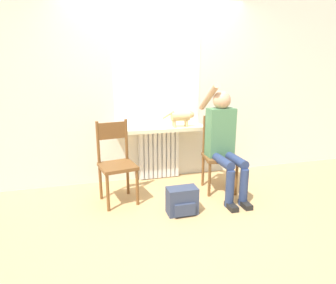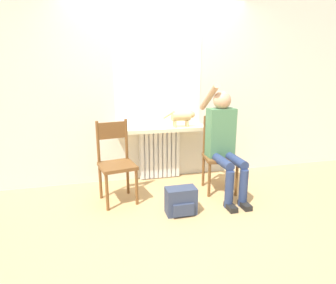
{
  "view_description": "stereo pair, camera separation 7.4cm",
  "coord_description": "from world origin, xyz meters",
  "px_view_note": "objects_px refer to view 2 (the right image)",
  "views": [
    {
      "loc": [
        -0.92,
        -2.68,
        1.54
      ],
      "look_at": [
        0.0,
        0.66,
        0.67
      ],
      "focal_mm": 30.0,
      "sensor_mm": 36.0,
      "label": 1
    },
    {
      "loc": [
        -0.85,
        -2.7,
        1.54
      ],
      "look_at": [
        0.0,
        0.66,
        0.67
      ],
      "focal_mm": 30.0,
      "sensor_mm": 36.0,
      "label": 2
    }
  ],
  "objects_px": {
    "cat": "(182,117)",
    "backpack": "(181,201)",
    "person": "(224,138)",
    "chair_left": "(116,161)",
    "chair_right": "(219,154)"
  },
  "relations": [
    {
      "from": "chair_left",
      "to": "backpack",
      "type": "bearing_deg",
      "value": -49.51
    },
    {
      "from": "chair_left",
      "to": "backpack",
      "type": "height_order",
      "value": "chair_left"
    },
    {
      "from": "chair_left",
      "to": "chair_right",
      "type": "bearing_deg",
      "value": -10.94
    },
    {
      "from": "backpack",
      "to": "chair_right",
      "type": "bearing_deg",
      "value": 37.73
    },
    {
      "from": "chair_left",
      "to": "backpack",
      "type": "distance_m",
      "value": 0.91
    },
    {
      "from": "person",
      "to": "backpack",
      "type": "bearing_deg",
      "value": -149.13
    },
    {
      "from": "chair_left",
      "to": "person",
      "type": "height_order",
      "value": "person"
    },
    {
      "from": "cat",
      "to": "chair_left",
      "type": "bearing_deg",
      "value": -154.96
    },
    {
      "from": "chair_right",
      "to": "person",
      "type": "height_order",
      "value": "person"
    },
    {
      "from": "cat",
      "to": "backpack",
      "type": "relative_size",
      "value": 1.38
    },
    {
      "from": "chair_right",
      "to": "backpack",
      "type": "bearing_deg",
      "value": -133.31
    },
    {
      "from": "person",
      "to": "cat",
      "type": "relative_size",
      "value": 3.06
    },
    {
      "from": "backpack",
      "to": "person",
      "type": "bearing_deg",
      "value": 30.87
    },
    {
      "from": "chair_left",
      "to": "chair_right",
      "type": "height_order",
      "value": "same"
    },
    {
      "from": "cat",
      "to": "backpack",
      "type": "height_order",
      "value": "cat"
    }
  ]
}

